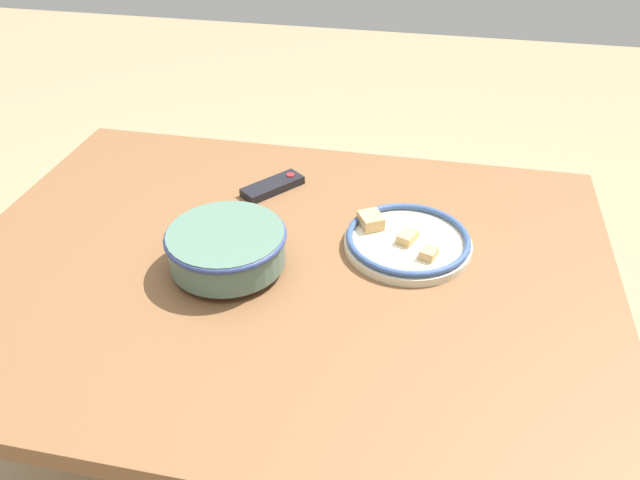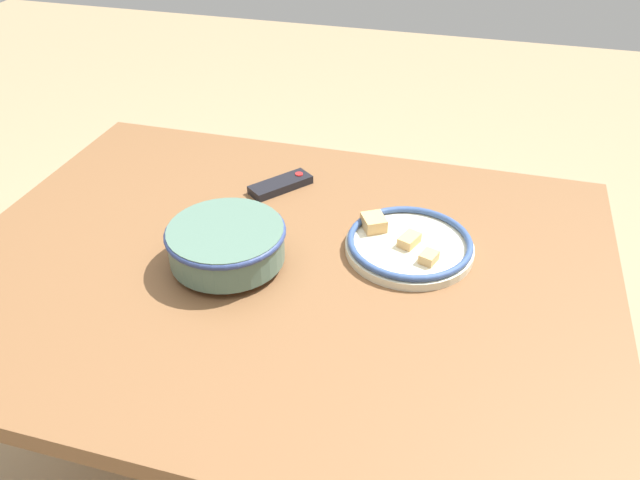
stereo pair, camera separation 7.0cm
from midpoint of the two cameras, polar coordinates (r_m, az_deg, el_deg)
ground_plane at (r=1.82m, az=-3.88°, el=-20.76°), size 8.00×8.00×0.00m
dining_table at (r=1.33m, az=-5.00°, el=-4.71°), size 1.35×1.02×0.74m
noodle_bowl at (r=1.25m, az=-10.12°, el=-0.66°), size 0.24×0.24×0.09m
food_plate at (r=1.32m, az=6.44°, el=-0.09°), size 0.27×0.27×0.05m
tv_remote at (r=1.52m, az=-5.67°, el=4.90°), size 0.14×0.16×0.02m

